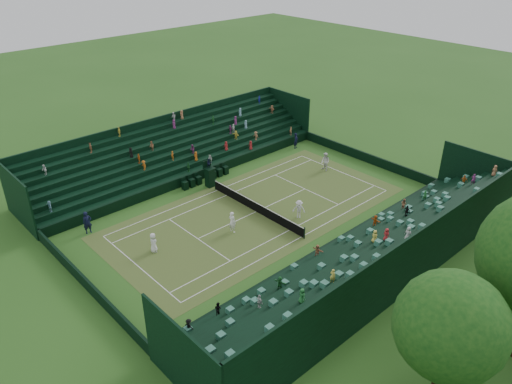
% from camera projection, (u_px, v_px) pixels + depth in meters
% --- Properties ---
extents(ground, '(160.00, 160.00, 0.00)m').
position_uv_depth(ground, '(256.00, 212.00, 44.17)').
color(ground, '#2B5B1C').
rests_on(ground, ground).
extents(court_surface, '(12.97, 26.77, 0.01)m').
position_uv_depth(court_surface, '(256.00, 212.00, 44.17)').
color(court_surface, '#356A23').
rests_on(court_surface, ground).
extents(perimeter_wall_north, '(17.17, 0.20, 1.00)m').
position_uv_depth(perimeter_wall_north, '(365.00, 157.00, 53.39)').
color(perimeter_wall_north, black).
rests_on(perimeter_wall_north, ground).
extents(perimeter_wall_south, '(17.17, 0.20, 1.00)m').
position_uv_depth(perimeter_wall_south, '(87.00, 284.00, 34.48)').
color(perimeter_wall_south, black).
rests_on(perimeter_wall_south, ground).
extents(perimeter_wall_east, '(0.20, 31.77, 1.00)m').
position_uv_depth(perimeter_wall_east, '(330.00, 247.00, 38.42)').
color(perimeter_wall_east, black).
rests_on(perimeter_wall_east, ground).
extents(perimeter_wall_west, '(0.20, 31.77, 1.00)m').
position_uv_depth(perimeter_wall_west, '(198.00, 176.00, 49.45)').
color(perimeter_wall_west, black).
rests_on(perimeter_wall_west, ground).
extents(north_grandstand, '(6.60, 32.00, 4.90)m').
position_uv_depth(north_grandstand, '(377.00, 260.00, 35.21)').
color(north_grandstand, black).
rests_on(north_grandstand, ground).
extents(south_grandstand, '(6.60, 32.00, 4.90)m').
position_uv_depth(south_grandstand, '(174.00, 153.00, 51.67)').
color(south_grandstand, black).
rests_on(south_grandstand, ground).
extents(tennis_net, '(11.67, 0.10, 1.06)m').
position_uv_depth(tennis_net, '(256.00, 207.00, 43.92)').
color(tennis_net, black).
rests_on(tennis_net, ground).
extents(umpire_chair, '(0.93, 0.93, 2.93)m').
position_uv_depth(umpire_chair, '(210.00, 175.00, 47.93)').
color(umpire_chair, black).
rests_on(umpire_chair, ground).
extents(courtside_chairs, '(0.54, 5.51, 1.18)m').
position_uv_depth(courtside_chairs, '(206.00, 177.00, 49.24)').
color(courtside_chairs, black).
rests_on(courtside_chairs, ground).
extents(player_near_west, '(0.95, 0.81, 1.64)m').
position_uv_depth(player_near_west, '(153.00, 243.00, 38.43)').
color(player_near_west, white).
rests_on(player_near_west, ground).
extents(player_near_east, '(0.75, 0.55, 1.91)m').
position_uv_depth(player_near_east, '(232.00, 222.00, 40.85)').
color(player_near_east, white).
rests_on(player_near_east, ground).
extents(player_far_west, '(1.10, 0.95, 1.96)m').
position_uv_depth(player_far_west, '(325.00, 162.00, 51.16)').
color(player_far_west, white).
rests_on(player_far_west, ground).
extents(player_far_east, '(1.24, 1.16, 1.68)m').
position_uv_depth(player_far_east, '(299.00, 209.00, 42.92)').
color(player_far_east, white).
rests_on(player_far_east, ground).
extents(line_judge_north, '(0.63, 0.76, 1.79)m').
position_uv_depth(line_judge_north, '(296.00, 141.00, 56.43)').
color(line_judge_north, black).
rests_on(line_judge_north, ground).
extents(line_judge_south, '(0.55, 0.76, 1.95)m').
position_uv_depth(line_judge_south, '(87.00, 223.00, 40.74)').
color(line_judge_south, black).
rests_on(line_judge_south, ground).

